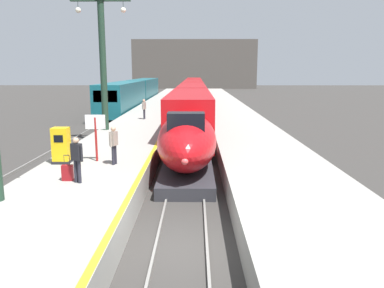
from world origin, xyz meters
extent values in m
plane|color=#33302D|center=(0.00, 0.00, 0.00)|extent=(260.00, 260.00, 0.00)
cube|color=gray|center=(-4.05, 24.75, 0.53)|extent=(4.80, 110.00, 1.05)
cube|color=gray|center=(4.05, 24.75, 0.53)|extent=(4.80, 110.00, 1.05)
cube|color=yellow|center=(-1.77, 24.75, 1.05)|extent=(0.20, 107.80, 0.01)
cube|color=slate|center=(-0.75, 27.50, 0.06)|extent=(0.08, 110.00, 0.12)
cube|color=slate|center=(0.75, 27.50, 0.06)|extent=(0.08, 110.00, 0.12)
cube|color=slate|center=(-8.85, 27.50, 0.06)|extent=(0.08, 110.00, 0.12)
cube|color=slate|center=(-7.35, 27.50, 0.06)|extent=(0.08, 110.00, 0.12)
ellipsoid|color=#B20F14|center=(0.00, 7.60, 1.83)|extent=(2.78, 7.54, 2.56)
cube|color=#28282D|center=(0.00, 7.22, 0.28)|extent=(2.46, 6.41, 0.55)
cube|color=black|center=(0.00, 5.90, 2.90)|extent=(1.59, 1.00, 0.90)
sphere|color=#F24C4C|center=(0.00, 3.91, 1.68)|extent=(0.28, 0.28, 0.28)
cube|color=#B20F14|center=(0.00, 16.86, 2.08)|extent=(2.90, 14.00, 3.05)
cube|color=black|center=(-1.42, 16.86, 2.62)|extent=(0.04, 11.90, 0.80)
cube|color=black|center=(1.42, 16.86, 2.62)|extent=(0.04, 11.90, 0.80)
cube|color=silver|center=(0.00, 16.86, 0.80)|extent=(2.92, 13.30, 0.24)
cube|color=black|center=(0.00, 12.38, 0.28)|extent=(2.03, 2.20, 0.56)
cube|color=black|center=(0.00, 21.34, 0.28)|extent=(2.03, 2.20, 0.56)
cube|color=#B20F14|center=(0.00, 33.46, 2.08)|extent=(2.90, 18.00, 3.05)
cube|color=black|center=(-1.42, 33.46, 2.62)|extent=(0.04, 15.84, 0.80)
cube|color=black|center=(1.42, 33.46, 2.62)|extent=(0.04, 15.84, 0.80)
cube|color=black|center=(0.00, 27.34, 0.28)|extent=(2.03, 2.20, 0.56)
cube|color=black|center=(0.00, 39.58, 0.28)|extent=(2.03, 2.20, 0.56)
cube|color=#B20F14|center=(0.00, 52.06, 2.08)|extent=(2.90, 18.00, 3.05)
cube|color=black|center=(-1.42, 52.06, 2.62)|extent=(0.04, 15.84, 0.80)
cube|color=black|center=(1.42, 52.06, 2.62)|extent=(0.04, 15.84, 0.80)
cube|color=black|center=(0.00, 45.94, 0.28)|extent=(2.03, 2.20, 0.56)
cube|color=black|center=(0.00, 58.18, 0.28)|extent=(2.03, 2.20, 0.56)
cube|color=#B20F14|center=(0.00, 70.66, 2.08)|extent=(2.90, 18.00, 3.05)
cube|color=black|center=(-1.42, 70.66, 2.62)|extent=(0.04, 15.84, 0.80)
cube|color=black|center=(1.42, 70.66, 2.62)|extent=(0.04, 15.84, 0.80)
cube|color=black|center=(0.00, 64.54, 0.28)|extent=(2.03, 2.20, 0.56)
cube|color=black|center=(0.00, 76.78, 0.28)|extent=(2.03, 2.20, 0.56)
cube|color=#145660|center=(-8.10, 34.50, 2.15)|extent=(2.85, 18.00, 3.30)
cube|color=black|center=(-8.10, 25.54, 2.75)|extent=(2.28, 0.08, 1.10)
cube|color=black|center=(-9.49, 34.50, 2.65)|extent=(0.04, 15.30, 0.90)
cube|color=black|center=(-6.71, 34.50, 2.65)|extent=(0.04, 15.30, 0.90)
cube|color=black|center=(-8.10, 28.74, 0.26)|extent=(2.00, 2.00, 0.52)
cube|color=black|center=(-8.10, 40.26, 0.26)|extent=(2.00, 2.00, 0.52)
cube|color=#145660|center=(-8.10, 53.10, 2.15)|extent=(2.85, 18.00, 3.30)
cylinder|color=#1E3828|center=(-5.90, 16.05, 5.53)|extent=(0.44, 0.44, 8.95)
cylinder|color=#1E3828|center=(-7.40, 16.05, 9.40)|extent=(0.03, 0.03, 0.60)
sphere|color=#EFEACC|center=(-7.40, 16.05, 9.05)|extent=(0.36, 0.36, 0.36)
cylinder|color=#1E3828|center=(-4.40, 16.05, 9.40)|extent=(0.03, 0.03, 0.60)
sphere|color=#EFEACC|center=(-4.40, 16.05, 9.05)|extent=(0.36, 0.36, 0.36)
cylinder|color=#23232D|center=(-3.99, 3.18, 1.48)|extent=(0.13, 0.13, 0.85)
cylinder|color=#23232D|center=(-3.84, 3.10, 1.48)|extent=(0.13, 0.13, 0.85)
cube|color=black|center=(-3.91, 3.14, 2.21)|extent=(0.44, 0.37, 0.62)
cylinder|color=black|center=(-4.13, 3.25, 2.16)|extent=(0.09, 0.09, 0.58)
cylinder|color=black|center=(-3.70, 3.04, 2.16)|extent=(0.09, 0.09, 0.58)
sphere|color=tan|center=(-3.91, 3.14, 2.63)|extent=(0.22, 0.22, 0.22)
cylinder|color=#23232D|center=(-3.99, 21.89, 1.48)|extent=(0.13, 0.13, 0.85)
cylinder|color=#23232D|center=(-3.96, 22.06, 1.48)|extent=(0.13, 0.13, 0.85)
cube|color=gray|center=(-3.98, 21.97, 2.21)|extent=(0.27, 0.41, 0.62)
cylinder|color=gray|center=(-4.01, 21.74, 2.16)|extent=(0.09, 0.09, 0.58)
cylinder|color=gray|center=(-3.94, 22.21, 2.16)|extent=(0.09, 0.09, 0.58)
sphere|color=tan|center=(-3.98, 21.97, 2.63)|extent=(0.22, 0.22, 0.22)
cylinder|color=#23232D|center=(-3.19, 5.88, 1.48)|extent=(0.13, 0.13, 0.85)
cylinder|color=#23232D|center=(-3.14, 6.04, 1.48)|extent=(0.13, 0.13, 0.85)
cube|color=gray|center=(-3.16, 5.96, 2.21)|extent=(0.33, 0.43, 0.62)
cylinder|color=gray|center=(-3.24, 5.73, 2.16)|extent=(0.09, 0.09, 0.58)
cylinder|color=gray|center=(-3.09, 6.19, 2.16)|extent=(0.09, 0.09, 0.58)
sphere|color=tan|center=(-3.16, 5.96, 2.63)|extent=(0.22, 0.22, 0.22)
cube|color=maroon|center=(-4.38, 3.43, 1.35)|extent=(0.40, 0.22, 0.60)
cylinder|color=#262628|center=(-4.48, 3.43, 1.83)|extent=(0.02, 0.02, 0.36)
cylinder|color=#262628|center=(-4.28, 3.43, 1.83)|extent=(0.02, 0.02, 0.36)
cube|color=#262628|center=(-4.38, 3.43, 2.02)|extent=(0.22, 0.03, 0.02)
cube|color=yellow|center=(-5.55, 6.17, 1.85)|extent=(0.70, 0.56, 1.60)
cube|color=black|center=(-5.55, 5.89, 2.20)|extent=(0.40, 0.02, 0.32)
cube|color=black|center=(-5.55, 6.17, 1.11)|extent=(0.76, 0.62, 0.12)
cylinder|color=maroon|center=(-4.09, 6.58, 2.05)|extent=(0.10, 0.10, 2.00)
cube|color=white|center=(-4.09, 6.58, 2.85)|extent=(0.90, 0.06, 0.64)
cube|color=#4C4742|center=(0.00, 102.00, 7.00)|extent=(36.00, 2.00, 14.00)
camera|label=1|loc=(0.42, -10.30, 5.09)|focal=35.61mm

